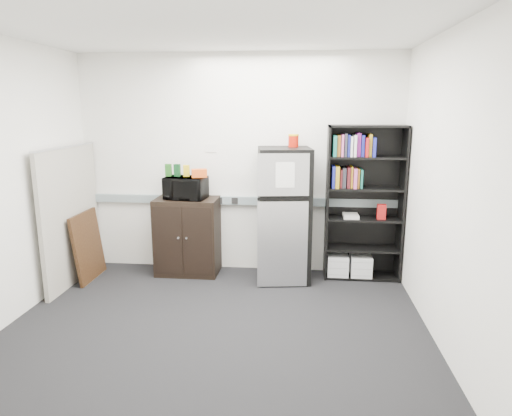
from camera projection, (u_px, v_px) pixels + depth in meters
The scene contains 17 objects.
floor at pixel (215, 331), 4.27m from camera, with size 4.00×4.00×0.00m, color black.
wall_back at pixel (239, 165), 5.68m from camera, with size 4.00×0.02×2.70m, color white.
wall_right at pixel (449, 193), 3.79m from camera, with size 0.02×3.50×2.70m, color white.
ceiling at pixel (208, 25), 3.69m from camera, with size 4.00×3.50×0.02m, color white.
electrical_raceway at pixel (239, 201), 5.75m from camera, with size 3.92×0.05×0.10m, color gray.
wall_note at pixel (211, 148), 5.67m from camera, with size 0.14×0.00×0.10m, color white.
bookshelf at pixel (362, 200), 5.44m from camera, with size 0.90×0.34×1.85m.
cubicle_partition at pixel (71, 215), 5.33m from camera, with size 0.06×1.30×1.62m.
cabinet at pixel (188, 236), 5.69m from camera, with size 0.77×0.51×0.96m.
microwave at pixel (186, 188), 5.54m from camera, with size 0.49×0.33×0.27m, color black.
snack_box_a at pixel (168, 170), 5.55m from camera, with size 0.07×0.05×0.15m, color #1F5919.
snack_box_b at pixel (177, 170), 5.54m from camera, with size 0.07×0.05×0.15m, color #0D3D19.
snack_box_c at pixel (186, 171), 5.53m from camera, with size 0.07×0.05×0.14m, color gold.
snack_bag at pixel (199, 173), 5.47m from camera, with size 0.18×0.10×0.10m, color #DF5116.
refrigerator at pixel (284, 215), 5.43m from camera, with size 0.67×0.70×1.59m.
coffee_can at pixel (293, 140), 5.35m from camera, with size 0.12×0.12×0.17m.
framed_poster at pixel (88, 246), 5.50m from camera, with size 0.13×0.64×0.82m.
Camera 1 is at (0.78, -3.87, 2.04)m, focal length 32.00 mm.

